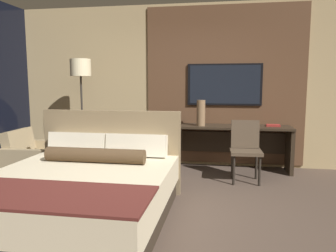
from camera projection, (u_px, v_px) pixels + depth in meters
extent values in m
plane|color=#4C3D33|center=(153.00, 222.00, 3.42)|extent=(16.00, 16.00, 0.00)
cube|color=tan|center=(184.00, 86.00, 5.79)|extent=(7.20, 0.06, 2.80)
cube|color=brown|center=(224.00, 86.00, 5.62)|extent=(2.69, 0.03, 2.70)
cube|color=#33281E|center=(78.00, 213.00, 3.38)|extent=(1.77, 1.98, 0.22)
cube|color=beige|center=(77.00, 188.00, 3.35)|extent=(1.83, 2.04, 0.30)
cube|color=#56231E|center=(40.00, 195.00, 2.68)|extent=(1.85, 0.71, 0.02)
cube|color=#7F6B4C|center=(111.00, 151.00, 4.36)|extent=(1.87, 0.08, 1.09)
cube|color=beige|center=(79.00, 143.00, 4.28)|extent=(0.77, 0.23, 0.31)
cube|color=beige|center=(137.00, 145.00, 4.15)|extent=(0.77, 0.23, 0.31)
cylinder|color=#4C3823|center=(95.00, 155.00, 3.81)|extent=(1.19, 0.17, 0.17)
cube|color=#2D2319|center=(224.00, 127.00, 5.42)|extent=(2.19, 0.54, 0.03)
cube|color=#2D2319|center=(161.00, 147.00, 5.65)|extent=(0.06, 0.48, 0.71)
cube|color=#2D2319|center=(290.00, 151.00, 5.30)|extent=(0.06, 0.48, 0.71)
cube|color=#2D2319|center=(223.00, 142.00, 5.70)|extent=(2.07, 0.02, 0.36)
cube|color=black|center=(224.00, 85.00, 5.59)|extent=(1.26, 0.04, 0.71)
cube|color=black|center=(224.00, 85.00, 5.57)|extent=(1.18, 0.01, 0.65)
cube|color=#4C3D2D|center=(246.00, 152.00, 4.76)|extent=(0.46, 0.44, 0.05)
cube|color=#4C3D2D|center=(245.00, 134.00, 4.91)|extent=(0.42, 0.12, 0.42)
cylinder|color=black|center=(234.00, 170.00, 4.65)|extent=(0.04, 0.04, 0.43)
cylinder|color=black|center=(260.00, 171.00, 4.60)|extent=(0.04, 0.04, 0.43)
cylinder|color=black|center=(232.00, 165.00, 4.98)|extent=(0.04, 0.04, 0.43)
cylinder|color=black|center=(256.00, 165.00, 4.94)|extent=(0.04, 0.04, 0.43)
cube|color=#998460|center=(41.00, 166.00, 4.95)|extent=(0.86, 0.71, 0.39)
cube|color=#998460|center=(19.00, 141.00, 4.94)|extent=(0.24, 0.67, 0.38)
cube|color=#998460|center=(28.00, 168.00, 4.57)|extent=(0.83, 0.15, 0.53)
cube|color=#998460|center=(52.00, 156.00, 5.32)|extent=(0.83, 0.15, 0.53)
cylinder|color=#282623|center=(84.00, 167.00, 5.62)|extent=(0.28, 0.28, 0.03)
cylinder|color=#332D28|center=(82.00, 122.00, 5.51)|extent=(0.03, 0.03, 1.60)
cylinder|color=beige|center=(81.00, 68.00, 5.40)|extent=(0.34, 0.34, 0.28)
cylinder|color=#846647|center=(201.00, 113.00, 5.39)|extent=(0.14, 0.14, 0.42)
cylinder|color=#333338|center=(175.00, 119.00, 5.53)|extent=(0.15, 0.15, 0.20)
cube|color=maroon|center=(273.00, 125.00, 5.34)|extent=(0.23, 0.16, 0.03)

